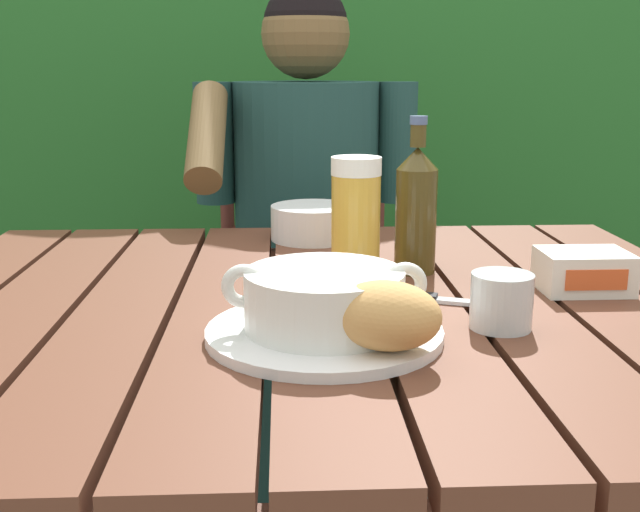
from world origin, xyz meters
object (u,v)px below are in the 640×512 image
Objects in this scene: water_glass_small at (501,301)px; table_knife at (435,299)px; beer_bottle at (416,208)px; diner_bowl at (313,222)px; beer_glass at (356,219)px; butter_tub at (584,271)px; person_eating at (306,217)px; serving_plate at (325,333)px; chair_near_diner at (305,301)px; bread_roll at (386,315)px; soup_bowl at (325,298)px.

table_knife is at bearing 118.24° from water_glass_small.
beer_bottle is 1.54× the size of diner_bowl.
beer_glass is 1.50× the size of butter_tub.
serving_plate is (-0.01, -0.86, 0.03)m from person_eating.
beer_glass is at bearing 129.75° from table_knife.
bread_roll is (0.05, -1.12, 0.33)m from chair_near_diner.
beer_bottle is 1.95× the size of butter_tub.
soup_bowl is 0.09m from bread_roll.
person_eating is 0.60m from beer_bottle.
butter_tub is at bearing -62.65° from person_eating.
soup_bowl is 1.67× the size of bread_roll.
beer_glass reaches higher than table_knife.
person_eating is at bearing 89.65° from serving_plate.
table_knife is at bearing -50.25° from beer_glass.
beer_glass is 0.77× the size of beer_bottle.
diner_bowl is (-0.05, 0.27, -0.06)m from beer_glass.
person_eating is at bearing 101.21° from table_knife.
diner_bowl is at bearing -90.00° from chair_near_diner.
table_knife is at bearing -89.73° from beer_bottle.
soup_bowl is 0.32m from beer_bottle.
bread_roll is 0.17m from water_glass_small.
beer_bottle is (0.09, 0.04, 0.01)m from beer_glass.
person_eating is 0.63m from beer_glass.
person_eating is 0.93m from bread_roll.
beer_glass is at bearing 167.13° from butter_tub.
person_eating is 0.86m from soup_bowl.
bread_roll is 0.31m from beer_glass.
bread_roll is 0.58m from diner_bowl.
person_eating reaches higher than soup_bowl.
soup_bowl is 1.95× the size of butter_tub.
chair_near_diner is 6.74× the size of bread_roll.
chair_near_diner is at bearing 98.69° from table_knife.
table_knife is (0.14, -0.73, 0.03)m from person_eating.
table_knife is at bearing -69.82° from diner_bowl.
diner_bowl is at bearing 89.09° from soup_bowl.
beer_glass reaches higher than butter_tub.
soup_bowl is at bearing -117.82° from beer_bottle.
water_glass_small is 0.50× the size of table_knife.
soup_bowl is (-0.00, -0.00, 0.04)m from serving_plate.
water_glass_small is 0.53m from diner_bowl.
chair_near_diner is 3.47× the size of serving_plate.
beer_bottle is 0.18m from table_knife.
bread_roll is 0.22m from table_knife.
serving_plate is 0.51m from diner_bowl.
beer_bottle is 3.18× the size of water_glass_small.
beer_glass is at bearing 90.43° from bread_roll.
beer_glass is at bearing 76.71° from soup_bowl.
serving_plate is 1.17× the size of beer_bottle.
beer_bottle is (0.14, -0.77, 0.38)m from chair_near_diner.
diner_bowl is (-0.20, 0.49, -0.00)m from water_glass_small.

